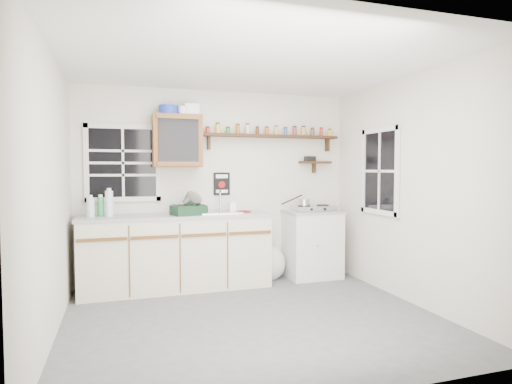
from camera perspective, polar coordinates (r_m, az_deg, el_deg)
room at (r=4.15m, az=-0.31°, el=-0.01°), size 3.64×3.24×2.54m
main_cabinet at (r=5.39m, az=-10.50°, el=-7.81°), size 2.31×0.63×0.92m
right_cabinet at (r=5.93m, az=7.49°, el=-6.86°), size 0.73×0.57×0.91m
sink at (r=5.42m, az=-4.91°, el=-2.69°), size 0.52×0.44×0.29m
upper_cabinet at (r=5.46m, az=-10.46°, el=6.70°), size 0.60×0.32×0.65m
upper_cabinet_clutter at (r=5.50m, az=-10.37°, el=10.70°), size 0.49×0.24×0.14m
spice_shelf at (r=5.83m, az=2.08°, el=7.58°), size 1.91×0.18×0.35m
secondary_shelf at (r=6.07m, az=7.68°, el=4.00°), size 0.45×0.16×0.24m
warning_sign at (r=5.70m, az=-4.59°, el=1.10°), size 0.22×0.02×0.30m
window_back at (r=5.55m, az=-17.31°, el=3.71°), size 0.93×0.03×0.98m
window_right at (r=5.43m, az=16.19°, el=2.69°), size 0.03×0.78×1.08m
water_bottles at (r=5.30m, az=-19.92°, el=-1.66°), size 0.29×0.12×0.33m
dish_rack at (r=5.25m, az=-8.84°, el=-2.02°), size 0.44×0.37×0.29m
soap_bottle at (r=5.51m, az=-3.09°, el=-1.74°), size 0.10×0.10×0.19m
rag at (r=5.45m, az=-1.77°, el=-2.65°), size 0.19×0.18×0.02m
hotplate at (r=5.85m, az=7.67°, el=-2.14°), size 0.57×0.32×0.08m
saucepan at (r=5.78m, az=6.35°, el=-1.39°), size 0.35×0.24×0.16m
trash_bag at (r=5.82m, az=1.73°, el=-9.46°), size 0.44×0.40×0.50m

